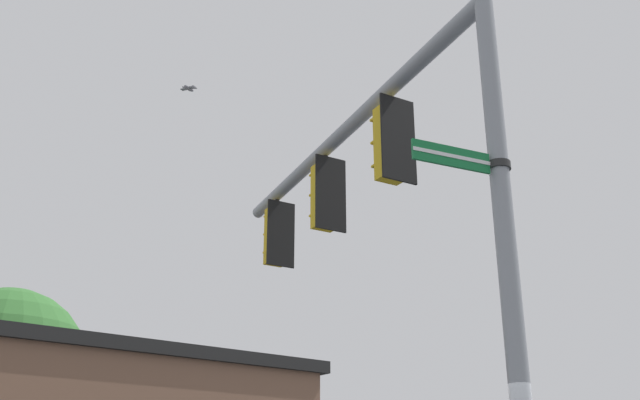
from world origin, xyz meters
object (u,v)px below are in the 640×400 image
(traffic_light_mid_inner, at_px, (324,197))
(bird_flying, at_px, (189,88))
(traffic_light_nearest_pole, at_px, (390,144))
(traffic_light_mid_outer, at_px, (276,236))
(street_name_sign, at_px, (472,161))

(traffic_light_mid_inner, bearing_deg, bird_flying, 99.79)
(traffic_light_nearest_pole, distance_m, traffic_light_mid_outer, 4.22)
(traffic_light_nearest_pole, relative_size, bird_flying, 3.17)
(traffic_light_nearest_pole, relative_size, traffic_light_mid_outer, 1.00)
(traffic_light_mid_inner, xyz_separation_m, traffic_light_mid_outer, (0.23, 2.10, 0.00))
(traffic_light_mid_outer, height_order, bird_flying, bird_flying)
(traffic_light_mid_outer, bearing_deg, traffic_light_nearest_pole, -96.14)
(traffic_light_mid_outer, distance_m, street_name_sign, 6.57)
(traffic_light_mid_outer, bearing_deg, street_name_sign, -99.02)
(traffic_light_nearest_pole, xyz_separation_m, street_name_sign, (-0.56, -2.18, -1.24))
(traffic_light_nearest_pole, distance_m, street_name_sign, 2.56)
(street_name_sign, bearing_deg, traffic_light_mid_inner, 79.57)
(street_name_sign, relative_size, bird_flying, 2.79)
(street_name_sign, height_order, bird_flying, bird_flying)
(street_name_sign, bearing_deg, traffic_light_mid_outer, 80.98)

